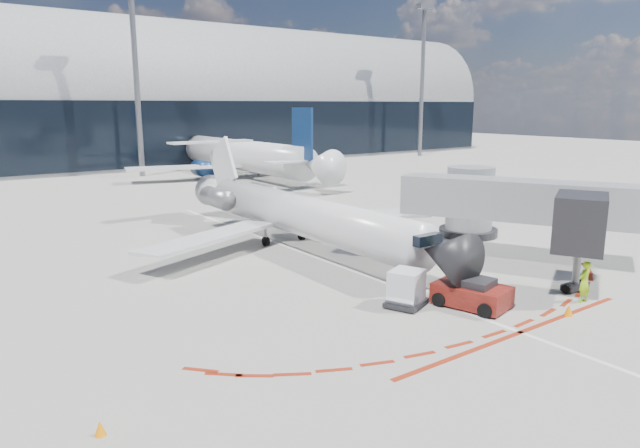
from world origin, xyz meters
TOP-DOWN VIEW (x-y plane):
  - ground at (0.00, 0.00)m, footprint 260.00×260.00m
  - apron_centerline at (0.00, 2.00)m, footprint 0.25×40.00m
  - apron_stop_bar at (0.00, -11.50)m, footprint 14.00×0.25m
  - terminal_building at (0.00, 64.97)m, footprint 150.00×24.15m
  - jet_bridge at (9.79, -3.01)m, footprint 10.03×15.20m
  - light_mast_centre at (5.00, 48.00)m, footprint 0.70×0.70m
  - light_mast_east at (55.00, 48.00)m, footprint 0.70×0.70m
  - regional_jet at (0.43, 5.66)m, footprint 21.51×26.53m
  - pushback_tug at (0.85, -8.33)m, footprint 2.81×5.22m
  - ramp_worker at (5.46, -10.98)m, footprint 0.72×0.47m
  - uld_container at (-1.57, -6.57)m, footprint 2.24×2.09m
  - safety_cone_left at (-15.73, -9.10)m, footprint 0.33×0.33m
  - safety_cone_right at (3.28, -11.59)m, footprint 0.38×0.38m
  - bg_airliner_1 at (14.98, 40.44)m, footprint 33.49×35.46m

SIDE VIEW (x-z plane):
  - ground at x=0.00m, z-range 0.00..0.00m
  - apron_centerline at x=0.00m, z-range 0.00..0.01m
  - apron_stop_bar at x=0.00m, z-range 0.00..0.01m
  - safety_cone_left at x=-15.73m, z-range 0.00..0.45m
  - safety_cone_right at x=3.28m, z-range 0.00..0.52m
  - pushback_tug at x=0.85m, z-range -0.08..1.25m
  - uld_container at x=-1.57m, z-range -0.01..1.67m
  - ramp_worker at x=5.46m, z-range 0.00..1.95m
  - regional_jet at x=0.43m, z-range -1.10..5.54m
  - jet_bridge at x=9.79m, z-range 0.56..5.46m
  - bg_airliner_1 at x=14.98m, z-range 0.00..10.84m
  - terminal_building at x=0.00m, z-range -3.48..20.52m
  - light_mast_centre at x=5.00m, z-range 0.00..25.00m
  - light_mast_east at x=55.00m, z-range 0.00..25.00m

